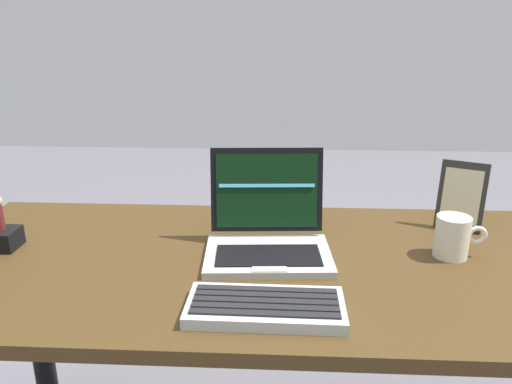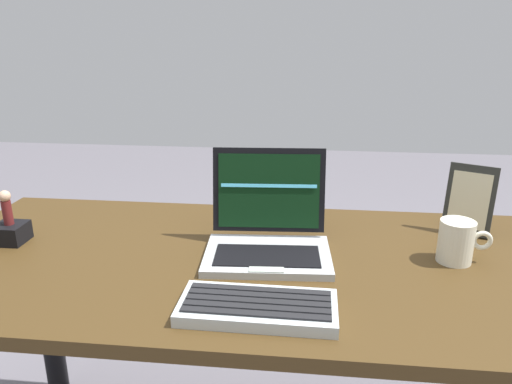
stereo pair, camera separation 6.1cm
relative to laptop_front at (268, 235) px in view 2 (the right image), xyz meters
The scene contains 7 objects.
desk 0.17m from the laptop_front, 20.45° to the right, with size 1.78×0.71×0.70m.
laptop_front is the anchor object (origin of this frame).
external_keyboard 0.26m from the laptop_front, 89.18° to the right, with size 0.30×0.14×0.03m.
photo_frame 0.54m from the laptop_front, 19.71° to the left, with size 0.13×0.09×0.18m.
figurine_stand 0.65m from the laptop_front, behind, with size 0.07×0.07×0.05m, color black.
figurine 0.65m from the laptop_front, behind, with size 0.03×0.03×0.09m.
coffee_mug 0.43m from the laptop_front, ahead, with size 0.12×0.08×0.10m.
Camera 2 is at (0.01, -1.03, 1.21)m, focal length 34.46 mm.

